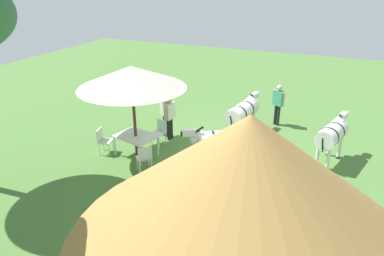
% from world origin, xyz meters
% --- Properties ---
extents(ground_plane, '(36.00, 36.00, 0.00)m').
position_xyz_m(ground_plane, '(0.00, 0.00, 0.00)').
color(ground_plane, '#4C7536').
extents(thatched_hut, '(5.67, 5.67, 4.04)m').
position_xyz_m(thatched_hut, '(-2.37, 6.06, 2.18)').
color(thatched_hut, beige).
rests_on(thatched_hut, ground_plane).
extents(shade_umbrella, '(3.48, 3.48, 3.13)m').
position_xyz_m(shade_umbrella, '(2.65, 1.23, 2.77)').
color(shade_umbrella, '#562D2E').
rests_on(shade_umbrella, ground_plane).
extents(patio_dining_table, '(1.50, 1.27, 0.74)m').
position_xyz_m(patio_dining_table, '(2.65, 1.23, 0.66)').
color(patio_dining_table, silver).
rests_on(patio_dining_table, ground_plane).
extents(patio_chair_west_end, '(0.52, 0.53, 0.90)m').
position_xyz_m(patio_chair_west_end, '(3.80, 1.53, 0.52)').
color(patio_chair_west_end, white).
rests_on(patio_chair_west_end, ground_plane).
extents(patio_chair_near_hut, '(0.61, 0.61, 0.90)m').
position_xyz_m(patio_chair_near_hut, '(1.83, 2.09, 0.52)').
color(patio_chair_near_hut, silver).
rests_on(patio_chair_near_hut, ground_plane).
extents(patio_chair_east_end, '(0.53, 0.52, 0.90)m').
position_xyz_m(patio_chair_east_end, '(2.35, 0.08, 0.52)').
color(patio_chair_east_end, silver).
rests_on(patio_chair_east_end, ground_plane).
extents(guest_beside_umbrella, '(0.27, 0.60, 1.68)m').
position_xyz_m(guest_beside_umbrella, '(2.17, -0.37, 1.01)').
color(guest_beside_umbrella, black).
rests_on(guest_beside_umbrella, ground_plane).
extents(guest_behind_table, '(0.51, 0.45, 1.71)m').
position_xyz_m(guest_behind_table, '(2.46, -0.57, 1.03)').
color(guest_behind_table, black).
rests_on(guest_behind_table, ground_plane).
extents(standing_watcher, '(0.54, 0.42, 1.71)m').
position_xyz_m(standing_watcher, '(-1.23, -3.38, 1.03)').
color(standing_watcher, black).
rests_on(standing_watcher, ground_plane).
extents(striped_lounge_chair, '(0.91, 0.70, 0.61)m').
position_xyz_m(striped_lounge_chair, '(-2.76, 1.76, 0.25)').
color(striped_lounge_chair, teal).
rests_on(striped_lounge_chair, ground_plane).
extents(zebra_nearest_camera, '(1.89, 1.38, 1.54)m').
position_xyz_m(zebra_nearest_camera, '(-0.26, 1.03, 1.00)').
color(zebra_nearest_camera, silver).
rests_on(zebra_nearest_camera, ground_plane).
extents(zebra_by_umbrella, '(0.99, 2.04, 1.56)m').
position_xyz_m(zebra_by_umbrella, '(-3.43, -0.87, 1.01)').
color(zebra_by_umbrella, silver).
rests_on(zebra_by_umbrella, ground_plane).
extents(zebra_toward_hut, '(0.92, 2.34, 1.53)m').
position_xyz_m(zebra_toward_hut, '(-0.22, -1.73, 1.00)').
color(zebra_toward_hut, silver).
rests_on(zebra_toward_hut, ground_plane).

